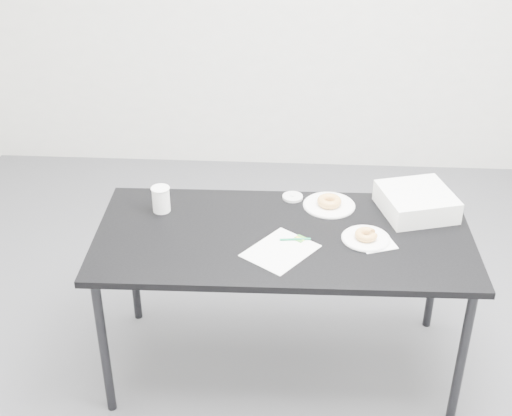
# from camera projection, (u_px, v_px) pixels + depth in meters

# --- Properties ---
(floor) EXTENTS (4.00, 4.00, 0.00)m
(floor) POSITION_uv_depth(u_px,v_px,m) (251.00, 348.00, 3.48)
(floor) COLOR #47474C
(floor) RESTS_ON ground
(table) EXTENTS (1.61, 0.78, 0.73)m
(table) POSITION_uv_depth(u_px,v_px,m) (283.00, 245.00, 3.05)
(table) COLOR black
(table) RESTS_ON floor
(scorecard) EXTENTS (0.34, 0.35, 0.00)m
(scorecard) POSITION_uv_depth(u_px,v_px,m) (280.00, 251.00, 2.91)
(scorecard) COLOR white
(scorecard) RESTS_ON table
(logo_patch) EXTENTS (0.06, 0.06, 0.00)m
(logo_patch) POSITION_uv_depth(u_px,v_px,m) (300.00, 239.00, 2.98)
(logo_patch) COLOR green
(logo_patch) RESTS_ON scorecard
(pen) EXTENTS (0.13, 0.02, 0.01)m
(pen) POSITION_uv_depth(u_px,v_px,m) (295.00, 239.00, 2.97)
(pen) COLOR #0B7F4B
(pen) RESTS_ON scorecard
(napkin) EXTENTS (0.18, 0.18, 0.00)m
(napkin) POSITION_uv_depth(u_px,v_px,m) (376.00, 242.00, 2.96)
(napkin) COLOR white
(napkin) RESTS_ON table
(plate_near) EXTENTS (0.20, 0.20, 0.01)m
(plate_near) POSITION_uv_depth(u_px,v_px,m) (366.00, 238.00, 2.98)
(plate_near) COLOR white
(plate_near) RESTS_ON napkin
(donut_near) EXTENTS (0.11, 0.11, 0.03)m
(donut_near) POSITION_uv_depth(u_px,v_px,m) (366.00, 235.00, 2.97)
(donut_near) COLOR gold
(donut_near) RESTS_ON plate_near
(plate_far) EXTENTS (0.23, 0.23, 0.01)m
(plate_far) POSITION_uv_depth(u_px,v_px,m) (329.00, 205.00, 3.22)
(plate_far) COLOR white
(plate_far) RESTS_ON table
(donut_far) EXTENTS (0.14, 0.14, 0.04)m
(donut_far) POSITION_uv_depth(u_px,v_px,m) (329.00, 201.00, 3.21)
(donut_far) COLOR gold
(donut_far) RESTS_ON plate_far
(coffee_cup) EXTENTS (0.08, 0.08, 0.12)m
(coffee_cup) POSITION_uv_depth(u_px,v_px,m) (161.00, 199.00, 3.16)
(coffee_cup) COLOR white
(coffee_cup) RESTS_ON table
(cup_lid) EXTENTS (0.09, 0.09, 0.01)m
(cup_lid) POSITION_uv_depth(u_px,v_px,m) (293.00, 197.00, 3.28)
(cup_lid) COLOR silver
(cup_lid) RESTS_ON table
(bakery_box) EXTENTS (0.37, 0.37, 0.10)m
(bakery_box) POSITION_uv_depth(u_px,v_px,m) (416.00, 202.00, 3.16)
(bakery_box) COLOR white
(bakery_box) RESTS_ON table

